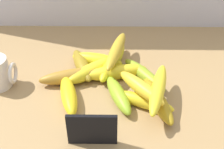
{
  "coord_description": "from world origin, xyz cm",
  "views": [
    {
      "loc": [
        -5.44,
        -62.25,
        55.43
      ],
      "look_at": [
        -6.22,
        1.06,
        8.0
      ],
      "focal_mm": 47.58,
      "sensor_mm": 36.0,
      "label": 1
    }
  ],
  "objects_px": {
    "chalkboard_sign": "(92,131)",
    "banana_3": "(157,100)",
    "banana_8": "(118,95)",
    "banana_1": "(144,101)",
    "banana_2": "(94,70)",
    "banana_11": "(116,50)",
    "banana_9": "(69,95)",
    "banana_4": "(97,60)",
    "banana_12": "(141,88)",
    "banana_0": "(74,76)",
    "banana_5": "(82,65)",
    "banana_7": "(144,75)",
    "banana_6": "(116,72)",
    "banana_10": "(113,61)",
    "banana_13": "(158,89)"
  },
  "relations": [
    {
      "from": "chalkboard_sign",
      "to": "banana_3",
      "type": "relative_size",
      "value": 0.62
    },
    {
      "from": "banana_3",
      "to": "banana_8",
      "type": "distance_m",
      "value": 0.1
    },
    {
      "from": "banana_1",
      "to": "banana_2",
      "type": "bearing_deg",
      "value": 136.2
    },
    {
      "from": "chalkboard_sign",
      "to": "banana_11",
      "type": "relative_size",
      "value": 0.53
    },
    {
      "from": "banana_3",
      "to": "banana_9",
      "type": "relative_size",
      "value": 1.13
    },
    {
      "from": "banana_2",
      "to": "banana_4",
      "type": "relative_size",
      "value": 1.15
    },
    {
      "from": "chalkboard_sign",
      "to": "banana_12",
      "type": "bearing_deg",
      "value": 48.84
    },
    {
      "from": "banana_0",
      "to": "banana_3",
      "type": "distance_m",
      "value": 0.24
    },
    {
      "from": "banana_4",
      "to": "banana_8",
      "type": "bearing_deg",
      "value": -67.84
    },
    {
      "from": "banana_4",
      "to": "banana_9",
      "type": "bearing_deg",
      "value": -112.35
    },
    {
      "from": "banana_3",
      "to": "banana_11",
      "type": "bearing_deg",
      "value": 121.62
    },
    {
      "from": "banana_5",
      "to": "banana_9",
      "type": "relative_size",
      "value": 1.04
    },
    {
      "from": "banana_1",
      "to": "banana_3",
      "type": "xyz_separation_m",
      "value": [
        0.04,
        0.0,
        0.0
      ]
    },
    {
      "from": "banana_8",
      "to": "banana_11",
      "type": "xyz_separation_m",
      "value": [
        -0.01,
        0.15,
        0.04
      ]
    },
    {
      "from": "banana_3",
      "to": "banana_7",
      "type": "xyz_separation_m",
      "value": [
        -0.03,
        0.11,
        -0.0
      ]
    },
    {
      "from": "banana_7",
      "to": "banana_8",
      "type": "height_order",
      "value": "banana_8"
    },
    {
      "from": "banana_0",
      "to": "banana_8",
      "type": "xyz_separation_m",
      "value": [
        0.13,
        -0.08,
        -0.0
      ]
    },
    {
      "from": "banana_7",
      "to": "banana_11",
      "type": "bearing_deg",
      "value": 142.97
    },
    {
      "from": "banana_6",
      "to": "chalkboard_sign",
      "type": "bearing_deg",
      "value": -102.02
    },
    {
      "from": "banana_6",
      "to": "banana_7",
      "type": "relative_size",
      "value": 1.03
    },
    {
      "from": "banana_9",
      "to": "banana_11",
      "type": "distance_m",
      "value": 0.2
    },
    {
      "from": "banana_10",
      "to": "banana_3",
      "type": "bearing_deg",
      "value": -56.2
    },
    {
      "from": "banana_0",
      "to": "banana_9",
      "type": "xyz_separation_m",
      "value": [
        -0.0,
        -0.08,
        -0.0
      ]
    },
    {
      "from": "banana_1",
      "to": "banana_12",
      "type": "bearing_deg",
      "value": 122.78
    },
    {
      "from": "banana_1",
      "to": "banana_9",
      "type": "distance_m",
      "value": 0.19
    },
    {
      "from": "banana_3",
      "to": "banana_9",
      "type": "xyz_separation_m",
      "value": [
        -0.23,
        0.02,
        0.0
      ]
    },
    {
      "from": "banana_4",
      "to": "banana_7",
      "type": "relative_size",
      "value": 0.89
    },
    {
      "from": "chalkboard_sign",
      "to": "banana_0",
      "type": "height_order",
      "value": "chalkboard_sign"
    },
    {
      "from": "banana_10",
      "to": "banana_2",
      "type": "bearing_deg",
      "value": -140.21
    },
    {
      "from": "banana_3",
      "to": "banana_10",
      "type": "distance_m",
      "value": 0.21
    },
    {
      "from": "banana_2",
      "to": "chalkboard_sign",
      "type": "bearing_deg",
      "value": -87.06
    },
    {
      "from": "banana_12",
      "to": "banana_3",
      "type": "bearing_deg",
      "value": -11.84
    },
    {
      "from": "banana_10",
      "to": "banana_13",
      "type": "xyz_separation_m",
      "value": [
        0.11,
        -0.17,
        0.03
      ]
    },
    {
      "from": "chalkboard_sign",
      "to": "banana_8",
      "type": "xyz_separation_m",
      "value": [
        0.06,
        0.14,
        -0.02
      ]
    },
    {
      "from": "banana_5",
      "to": "banana_6",
      "type": "bearing_deg",
      "value": -20.5
    },
    {
      "from": "banana_10",
      "to": "banana_4",
      "type": "bearing_deg",
      "value": 174.49
    },
    {
      "from": "banana_5",
      "to": "banana_7",
      "type": "relative_size",
      "value": 0.92
    },
    {
      "from": "banana_9",
      "to": "banana_8",
      "type": "bearing_deg",
      "value": 1.47
    },
    {
      "from": "banana_10",
      "to": "banana_11",
      "type": "relative_size",
      "value": 1.02
    },
    {
      "from": "banana_7",
      "to": "banana_13",
      "type": "bearing_deg",
      "value": -77.41
    },
    {
      "from": "banana_2",
      "to": "banana_3",
      "type": "relative_size",
      "value": 1.01
    },
    {
      "from": "banana_1",
      "to": "banana_11",
      "type": "height_order",
      "value": "banana_11"
    },
    {
      "from": "banana_0",
      "to": "banana_3",
      "type": "relative_size",
      "value": 1.09
    },
    {
      "from": "banana_8",
      "to": "banana_10",
      "type": "relative_size",
      "value": 0.74
    },
    {
      "from": "banana_5",
      "to": "banana_11",
      "type": "xyz_separation_m",
      "value": [
        0.1,
        0.02,
        0.04
      ]
    },
    {
      "from": "banana_2",
      "to": "banana_7",
      "type": "distance_m",
      "value": 0.15
    },
    {
      "from": "banana_5",
      "to": "banana_2",
      "type": "bearing_deg",
      "value": -36.41
    },
    {
      "from": "banana_3",
      "to": "banana_6",
      "type": "relative_size",
      "value": 0.97
    },
    {
      "from": "banana_0",
      "to": "banana_5",
      "type": "height_order",
      "value": "banana_0"
    },
    {
      "from": "banana_1",
      "to": "banana_8",
      "type": "bearing_deg",
      "value": 160.06
    }
  ]
}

